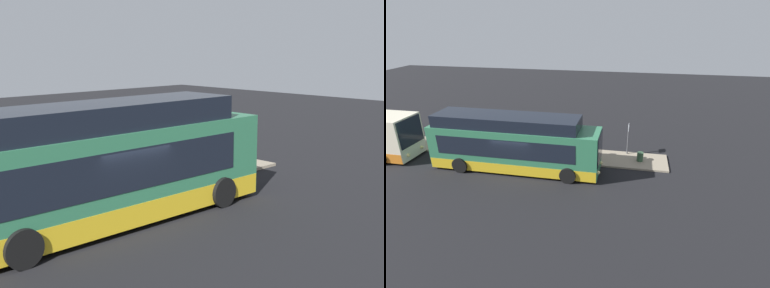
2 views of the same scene
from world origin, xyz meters
The scene contains 8 objects.
ground centered at (0.00, 0.00, 0.00)m, with size 80.00×80.00×0.00m, color black.
platform centered at (0.00, 2.91, 0.06)m, with size 20.00×2.61×0.13m.
bus_lead centered at (-0.26, 0.29, 1.72)m, with size 11.41×2.73×3.78m.
passenger_boarding centered at (0.80, 3.23, 1.13)m, with size 0.66×0.68×1.87m.
passenger_waiting centered at (4.41, 2.72, 0.97)m, with size 0.62×0.66×1.60m.
suitcase centered at (3.84, 2.34, 0.48)m, with size 0.37×0.25×0.94m.
sign_post centered at (7.12, 3.91, 1.58)m, with size 0.10×0.66×2.33m.
trash_bin centered at (8.06, 2.83, 0.45)m, with size 0.44×0.44×0.65m.
Camera 1 is at (-9.36, -12.81, 5.53)m, focal length 50.00 mm.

